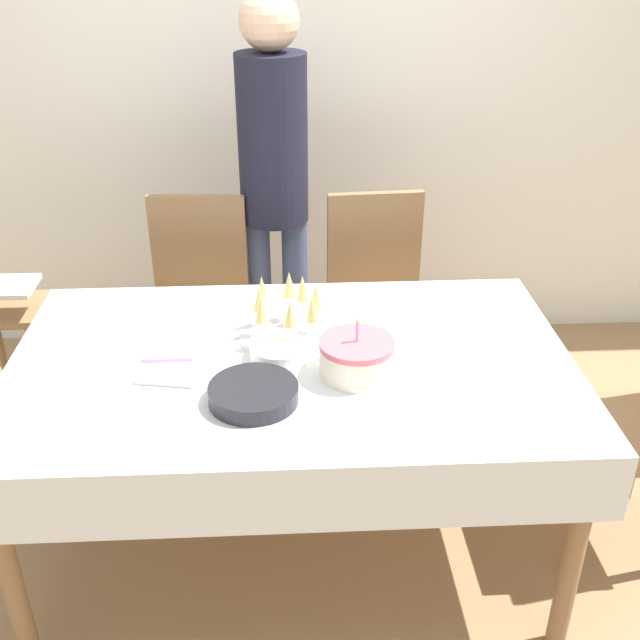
% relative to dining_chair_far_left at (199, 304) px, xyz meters
% --- Properties ---
extents(ground_plane, '(12.00, 12.00, 0.00)m').
position_rel_dining_chair_far_left_xyz_m(ground_plane, '(0.37, -0.84, -0.54)').
color(ground_plane, '#93704C').
extents(wall_back, '(8.00, 0.05, 2.70)m').
position_rel_dining_chair_far_left_xyz_m(wall_back, '(0.37, 0.74, 0.81)').
color(wall_back, silver).
rests_on(wall_back, ground_plane).
extents(dining_table, '(1.72, 1.05, 0.77)m').
position_rel_dining_chair_far_left_xyz_m(dining_table, '(0.37, -0.84, 0.13)').
color(dining_table, white).
rests_on(dining_table, ground_plane).
extents(dining_chair_far_left, '(0.45, 0.45, 0.97)m').
position_rel_dining_chair_far_left_xyz_m(dining_chair_far_left, '(0.00, 0.00, 0.00)').
color(dining_chair_far_left, olive).
rests_on(dining_chair_far_left, ground_plane).
extents(dining_chair_far_right, '(0.45, 0.45, 0.97)m').
position_rel_dining_chair_far_left_xyz_m(dining_chair_far_right, '(0.75, 0.00, 0.00)').
color(dining_chair_far_right, olive).
rests_on(dining_chair_far_right, ground_plane).
extents(birthday_cake, '(0.22, 0.22, 0.18)m').
position_rel_dining_chair_far_left_xyz_m(birthday_cake, '(0.56, -0.94, 0.29)').
color(birthday_cake, beige).
rests_on(birthday_cake, dining_table).
extents(champagne_tray, '(0.31, 0.31, 0.18)m').
position_rel_dining_chair_far_left_xyz_m(champagne_tray, '(0.36, -0.71, 0.33)').
color(champagne_tray, silver).
rests_on(champagne_tray, dining_table).
extents(plate_stack_main, '(0.25, 0.25, 0.05)m').
position_rel_dining_chair_far_left_xyz_m(plate_stack_main, '(0.27, -1.07, 0.26)').
color(plate_stack_main, black).
rests_on(plate_stack_main, dining_table).
extents(plate_stack_dessert, '(0.18, 0.18, 0.05)m').
position_rel_dining_chair_far_left_xyz_m(plate_stack_dessert, '(0.34, -0.84, 0.26)').
color(plate_stack_dessert, white).
rests_on(plate_stack_dessert, dining_table).
extents(cake_knife, '(0.29, 0.10, 0.00)m').
position_rel_dining_chair_far_left_xyz_m(cake_knife, '(0.65, -1.12, 0.24)').
color(cake_knife, silver).
rests_on(cake_knife, dining_table).
extents(fork_pile, '(0.18, 0.09, 0.02)m').
position_rel_dining_chair_far_left_xyz_m(fork_pile, '(0.01, -0.95, 0.24)').
color(fork_pile, silver).
rests_on(fork_pile, dining_table).
extents(napkin_pile, '(0.15, 0.15, 0.01)m').
position_rel_dining_chair_far_left_xyz_m(napkin_pile, '(-0.00, -0.77, 0.24)').
color(napkin_pile, pink).
rests_on(napkin_pile, dining_table).
extents(person_standing, '(0.28, 0.28, 1.74)m').
position_rel_dining_chair_far_left_xyz_m(person_standing, '(0.33, 0.17, 0.52)').
color(person_standing, '#3F4C72').
rests_on(person_standing, ground_plane).
extents(high_chair, '(0.33, 0.35, 0.71)m').
position_rel_dining_chair_far_left_xyz_m(high_chair, '(-0.77, -0.06, -0.06)').
color(high_chair, olive).
rests_on(high_chair, ground_plane).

